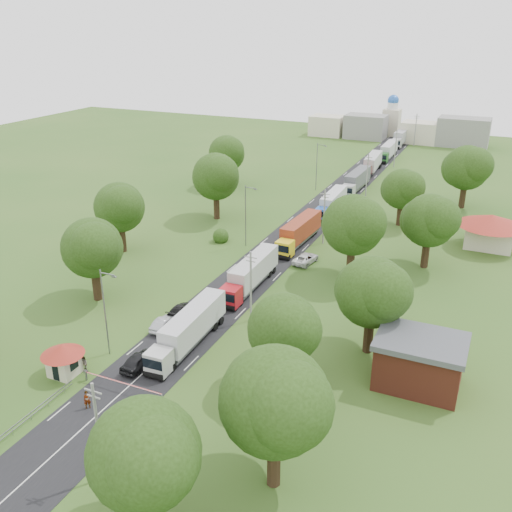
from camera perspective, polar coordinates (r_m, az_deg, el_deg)
The scene contains 46 objects.
ground at distance 77.04m, azimuth -2.06°, elevation -3.33°, with size 260.00×260.00×0.00m, color #30571D.
road at distance 93.88m, azimuth 3.31°, elevation 1.57°, with size 8.00×200.00×0.04m, color black.
boom_barrier at distance 59.05m, azimuth -14.27°, elevation -11.97°, with size 9.22×0.35×1.18m.
guard_booth at distance 61.76m, azimuth -18.74°, elevation -9.45°, with size 4.40×4.40×3.45m.
guard_rail at distance 56.16m, azimuth -23.72°, elevation -16.56°, with size 0.10×17.00×1.70m, color slate, non-canonical shape.
info_sign at distance 104.93m, azimuth 8.98°, elevation 5.36°, with size 0.12×3.10×4.10m.
pole_0 at distance 47.09m, azimuth -15.51°, elevation -16.47°, with size 1.60×0.24×9.00m.
pole_1 at distance 67.17m, azimuth -0.53°, elevation -2.98°, with size 1.60×0.24×9.00m.
pole_2 at distance 91.52m, azimuth 6.82°, elevation 3.99°, with size 1.60×0.24×9.00m.
pole_3 at distance 117.50m, azimuth 11.05°, elevation 7.94°, with size 1.60×0.24×9.00m.
pole_4 at distance 144.24m, azimuth 13.77°, elevation 10.42°, with size 1.60×0.24×9.00m.
pole_5 at distance 171.38m, azimuth 15.66°, elevation 12.11°, with size 1.60×0.24×9.00m.
lamp_0 at distance 62.21m, azimuth -14.81°, elevation -5.12°, with size 2.03×0.22×10.00m.
lamp_1 at distance 89.63m, azimuth -0.97°, elevation 4.33°, with size 2.03×0.22×10.00m.
lamp_2 at distance 121.02m, azimuth 6.16°, elevation 9.08°, with size 2.03×0.22×10.00m.
tree_0 at distance 40.54m, azimuth -10.99°, elevation -18.75°, with size 8.80×8.80×11.07m.
tree_1 at distance 43.26m, azimuth 1.96°, elevation -14.15°, with size 9.60×9.60×12.05m.
tree_2 at distance 54.50m, azimuth 2.85°, elevation -7.26°, with size 8.00×8.00×10.10m.
tree_3 at distance 61.27m, azimuth 11.56°, elevation -3.49°, with size 8.80×8.80×11.07m.
tree_4 at distance 78.72m, azimuth 9.70°, elevation 3.13°, with size 9.60×9.60×12.05m.
tree_5 at distance 84.89m, azimuth 16.97°, elevation 3.45°, with size 8.80×8.80×11.07m.
tree_6 at distance 102.10m, azimuth 14.44°, elevation 6.53°, with size 8.00×8.00×10.10m.
tree_7 at distance 115.32m, azimuth 20.33°, elevation 8.30°, with size 9.60×9.60×12.05m.
tree_10 at distance 74.34m, azimuth -16.00°, elevation 0.84°, with size 8.80×8.80×11.07m.
tree_11 at distance 89.48m, azimuth -13.45°, elevation 4.80°, with size 8.80×8.80×11.07m.
tree_12 at distance 102.29m, azimuth -4.01°, elevation 7.96°, with size 9.60×9.60×12.05m.
tree_13 at distance 123.26m, azimuth -2.93°, elevation 10.23°, with size 8.80×8.80×11.07m.
house_brick at distance 59.09m, azimuth 16.01°, elevation -10.10°, with size 8.60×6.60×5.20m.
house_cream at distance 96.80m, azimuth 22.42°, elevation 2.79°, with size 10.08×10.08×5.80m.
distant_town at distance 177.22m, azimuth 14.33°, elevation 12.17°, with size 52.00×8.00×8.00m.
church at distance 185.51m, azimuth 13.41°, elevation 13.30°, with size 5.00×5.00×12.30m.
truck_0 at distance 63.82m, azimuth -6.70°, elevation -7.24°, with size 2.84×14.32×3.96m.
truck_1 at distance 76.50m, azimuth -0.51°, elevation -1.77°, with size 2.58×14.32×3.97m.
truck_2 at distance 91.65m, azimuth 4.31°, elevation 2.41°, with size 3.05×14.37×3.97m.
truck_3 at distance 107.73m, azimuth 7.61°, elevation 5.33°, with size 2.57×13.52×3.74m.
truck_4 at distance 123.05m, azimuth 10.01°, elevation 7.44°, with size 2.80×14.38×3.98m.
truck_5 at distance 138.76m, azimuth 11.51°, elevation 9.05°, with size 3.18×14.37×3.97m.
truck_6 at distance 153.94m, azimuth 13.08°, elevation 10.22°, with size 2.51×13.83×3.83m.
truck_7 at distance 172.46m, azimuth 14.32°, elevation 11.45°, with size 2.64×14.72×4.08m.
car_lane_front at distance 61.60m, azimuth -11.62°, elevation -10.19°, with size 1.94×4.82×1.64m, color black.
car_lane_mid at distance 68.11m, azimuth -9.21°, elevation -6.69°, with size 1.49×4.26×1.40m, color #9D9FA5.
car_lane_rear at distance 70.90m, azimuth -7.55°, elevation -5.37°, with size 1.85×4.56×1.32m, color black.
car_verge_near at distance 85.05m, azimuth 4.98°, elevation -0.28°, with size 2.37×5.14×1.43m, color silver.
car_verge_far at distance 97.74m, azimuth 8.18°, elevation 2.66°, with size 1.59×3.94×1.34m, color slate.
pedestrian_near at distance 56.94m, azimuth -16.52°, elevation -13.65°, with size 0.67×0.44×1.84m, color gray.
pedestrian_booth at distance 62.37m, azimuth -16.82°, elevation -10.31°, with size 0.80×0.63×1.65m, color gray.
Camera 1 is at (30.84, -61.98, 33.79)m, focal length 40.00 mm.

